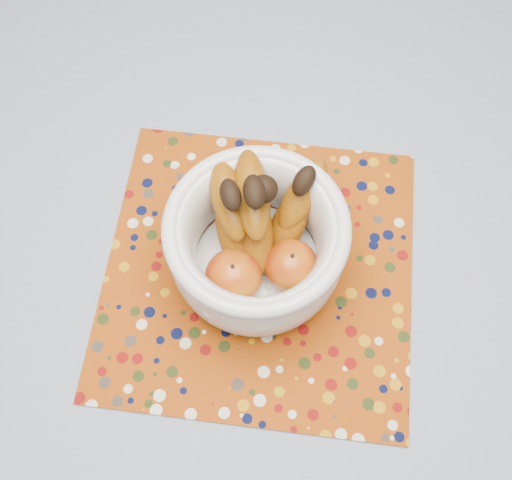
% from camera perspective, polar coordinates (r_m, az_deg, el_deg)
% --- Properties ---
extents(table, '(1.20, 1.20, 0.75)m').
position_cam_1_polar(table, '(0.96, -0.94, 0.98)').
color(table, brown).
rests_on(table, ground).
extents(tablecloth, '(1.32, 1.32, 0.01)m').
position_cam_1_polar(tablecloth, '(0.89, -1.02, 3.22)').
color(tablecloth, slate).
rests_on(tablecloth, table).
extents(placemat, '(0.52, 0.52, 0.00)m').
position_cam_1_polar(placemat, '(0.84, 0.29, -2.82)').
color(placemat, '#893607').
rests_on(placemat, tablecloth).
extents(fruit_bowl, '(0.26, 0.24, 0.20)m').
position_cam_1_polar(fruit_bowl, '(0.76, 0.35, 0.35)').
color(fruit_bowl, silver).
rests_on(fruit_bowl, placemat).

